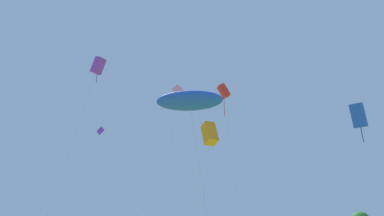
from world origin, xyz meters
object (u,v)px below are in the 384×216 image
Objects in this scene: kite_blue_box at (358,116)px; kite_blue_parafoil at (190,101)px; kite_pink_diamond at (178,92)px; kite_purple_diamond at (100,133)px; kite_red_box at (224,91)px; kite_orange_box at (210,134)px; kite_purple_box at (98,66)px.

kite_blue_box is 1.51× the size of kite_blue_parafoil.
kite_purple_diamond is at bearing 140.15° from kite_pink_diamond.
kite_blue_parafoil is at bearing -89.00° from kite_red_box.
kite_pink_diamond is at bearing -39.85° from kite_purple_diamond.
kite_orange_box is (-1.79, 17.85, 3.26)m from kite_blue_parafoil.
kite_blue_parafoil is 0.72× the size of kite_orange_box.
kite_purple_box is at bearing -136.42° from kite_orange_box.
kite_blue_box is at bearing 2.76° from kite_orange_box.
kite_blue_parafoil is 0.46× the size of kite_pink_diamond.
kite_pink_diamond is 1.57× the size of kite_orange_box.
kite_blue_parafoil is (-14.69, -18.64, -4.44)m from kite_blue_box.
kite_purple_diamond is at bearing 117.97° from kite_purple_box.
kite_purple_box is at bearing -106.95° from kite_pink_diamond.
kite_blue_box is 16.54m from kite_orange_box.
kite_red_box is 7.89m from kite_orange_box.
kite_pink_diamond is at bearing 168.36° from kite_blue_box.
kite_pink_diamond is at bearing 166.17° from kite_red_box.
kite_purple_box is 1.85× the size of kite_blue_parafoil.
kite_purple_box is at bearing -130.93° from kite_red_box.
kite_red_box reaches higher than kite_orange_box.
kite_purple_diamond is 37.35m from kite_orange_box.
kite_blue_box is at bearing 21.13° from kite_purple_box.
kite_pink_diamond is at bearing 135.48° from kite_orange_box.
kite_orange_box is at bearing -44.52° from kite_pink_diamond.
kite_purple_diamond is (-17.56, 33.08, 3.88)m from kite_purple_box.
kite_purple_box is 14.55m from kite_orange_box.
kite_purple_box is 0.85× the size of kite_pink_diamond.
kite_purple_box is at bearing -62.03° from kite_purple_diamond.
kite_purple_diamond is 1.04× the size of kite_pink_diamond.
kite_purple_diamond is 1.64× the size of kite_orange_box.
kite_pink_diamond is 1.08× the size of kite_red_box.
kite_orange_box is at bearing 95.73° from kite_blue_parafoil.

